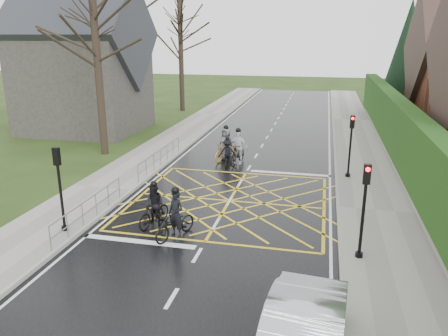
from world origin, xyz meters
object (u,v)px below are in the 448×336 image
at_px(cyclist_rear, 175,221).
at_px(cyclist_lead, 226,148).
at_px(cyclist_mid, 227,156).
at_px(cyclist_front, 238,151).
at_px(cyclist_back, 154,209).

bearing_deg(cyclist_rear, cyclist_lead, 116.60).
bearing_deg(cyclist_mid, cyclist_lead, 96.28).
xyz_separation_m(cyclist_rear, cyclist_front, (0.37, 9.51, 0.14)).
bearing_deg(cyclist_lead, cyclist_back, -74.87).
relative_size(cyclist_back, cyclist_lead, 0.82).
xyz_separation_m(cyclist_mid, cyclist_lead, (-0.34, 1.17, 0.10)).
bearing_deg(cyclist_lead, cyclist_front, -16.25).
xyz_separation_m(cyclist_rear, cyclist_lead, (-0.45, 10.09, 0.10)).
height_order(cyclist_rear, cyclist_lead, cyclist_lead).
xyz_separation_m(cyclist_back, cyclist_front, (1.47, 8.71, 0.09)).
distance_m(cyclist_front, cyclist_lead, 1.00).
bearing_deg(cyclist_back, cyclist_lead, 103.25).
bearing_deg(cyclist_rear, cyclist_mid, 114.74).
xyz_separation_m(cyclist_mid, cyclist_front, (0.48, 0.59, 0.15)).
xyz_separation_m(cyclist_rear, cyclist_back, (-1.11, 0.80, 0.05)).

